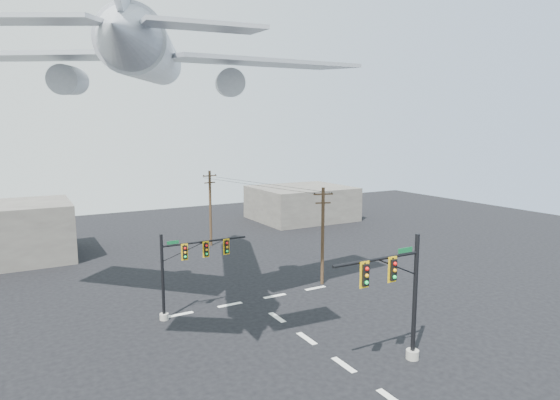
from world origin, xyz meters
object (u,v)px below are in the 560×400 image
signal_mast_near (400,298)px  utility_pole_a (323,234)px  airliner (151,58)px  signal_mast_far (185,268)px  utility_pole_b (210,207)px

signal_mast_near → utility_pole_a: (4.39, 14.11, 0.49)m
utility_pole_a → airliner: bearing=-161.0°
signal_mast_far → airliner: airliner is taller
signal_mast_far → utility_pole_a: utility_pole_a is taller
signal_mast_far → utility_pole_b: (9.31, 19.25, 1.08)m
airliner → signal_mast_far: bearing=-98.2°
signal_mast_far → utility_pole_b: 21.41m
signal_mast_near → utility_pole_b: size_ratio=0.85×
utility_pole_a → airliner: airliner is taller
signal_mast_far → utility_pole_a: size_ratio=0.79×
signal_mast_far → utility_pole_b: bearing=64.2°
signal_mast_near → utility_pole_b: bearing=88.3°
signal_mast_near → signal_mast_far: size_ratio=1.12×
signal_mast_far → utility_pole_b: size_ratio=0.76×
signal_mast_near → utility_pole_a: 14.79m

